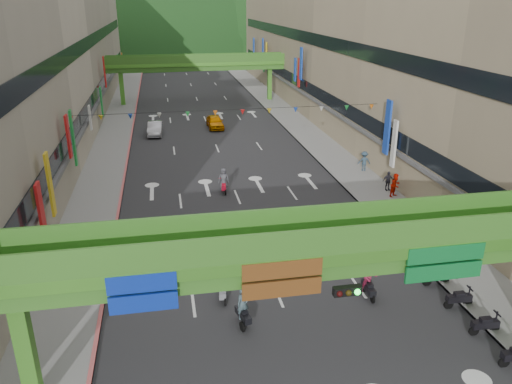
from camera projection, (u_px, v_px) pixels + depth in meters
road_slab at (208, 126)px, 61.66m from camera, size 18.00×140.00×0.02m
sidewalk_left at (116, 130)px, 59.73m from camera, size 4.00×140.00×0.15m
sidewalk_right at (294, 122)px, 63.54m from camera, size 4.00×140.00×0.15m
curb_left at (133, 129)px, 60.05m from camera, size 0.20×140.00×0.18m
curb_right at (280, 122)px, 63.20m from camera, size 0.20×140.00×0.18m
building_row_left at (34, 50)px, 54.94m from camera, size 12.80×95.00×19.00m
building_row_right at (358, 44)px, 61.50m from camera, size 12.80×95.00×19.00m
overpass_near at (341, 266)px, 19.09m from camera, size 28.00×12.27×7.10m
overpass_far at (197, 66)px, 73.43m from camera, size 28.00×2.20×7.10m
hill_left at (128, 47)px, 159.76m from camera, size 168.00×140.00×112.00m
hill_right at (241, 41)px, 184.99m from camera, size 208.00×176.00×128.00m
bunting_string at (229, 113)px, 41.19m from camera, size 26.00×0.36×0.47m
scooter_rider_near at (243, 308)px, 23.89m from camera, size 0.75×1.57×1.99m
scooter_rider_mid at (369, 280)px, 26.06m from camera, size 0.84×1.60×2.05m
scooter_rider_left at (222, 282)px, 25.86m from camera, size 1.03×1.60×2.05m
scooter_rider_far at (224, 180)px, 40.24m from camera, size 0.90×1.60×2.07m
parked_scooter_row at (447, 287)px, 26.38m from camera, size 1.60×11.55×1.08m
car_silver at (155, 128)px, 57.47m from camera, size 1.84×4.65×1.51m
car_yellow at (215, 122)px, 60.41m from camera, size 1.93×4.55×1.53m
pedestrian_red at (395, 187)px, 39.17m from camera, size 1.15×1.08×1.89m
pedestrian_dark at (388, 183)px, 40.48m from camera, size 0.97×0.47×1.61m
pedestrian_blue at (364, 163)px, 45.04m from camera, size 0.90×0.63×1.81m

